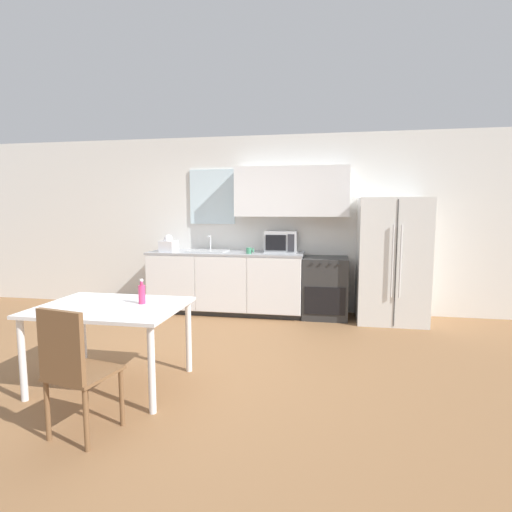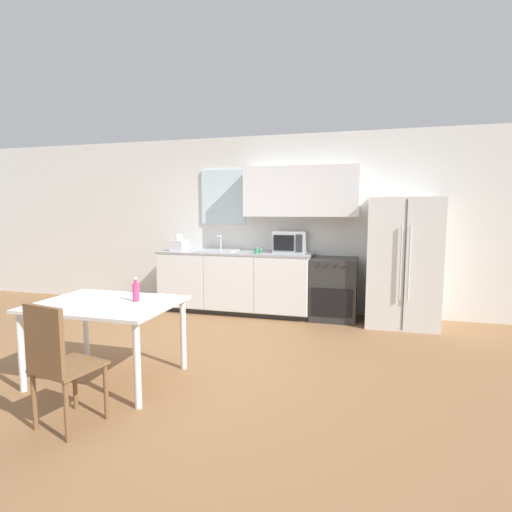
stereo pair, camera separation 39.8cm
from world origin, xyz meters
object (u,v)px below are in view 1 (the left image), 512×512
Objects in this scene: dining_table at (111,315)px; drink_bottle at (142,294)px; coffee_mug at (249,251)px; dining_chair_near at (72,365)px; refrigerator at (392,260)px; microwave at (281,242)px; oven_range at (325,287)px.

drink_bottle is (0.24, 0.11, 0.18)m from dining_table.
coffee_mug reaches higher than dining_chair_near.
coffee_mug is 2.63m from dining_table.
refrigerator is 3.55m from drink_bottle.
coffee_mug is at bearing -146.09° from microwave.
refrigerator is 2.01m from coffee_mug.
dining_table is at bearing -106.90° from coffee_mug.
refrigerator is at bearing 64.94° from dining_chair_near.
refrigerator reaches higher than dining_table.
oven_range reaches higher than dining_table.
coffee_mug is at bearing -170.52° from oven_range.
drink_bottle is at bearing -135.15° from refrigerator.
drink_bottle is (-0.51, -2.38, -0.16)m from coffee_mug.
coffee_mug is (-2.00, -0.13, 0.11)m from refrigerator.
microwave is 2.08× the size of drink_bottle.
drink_bottle is at bearing 99.08° from dining_chair_near.
coffee_mug is (-1.09, -0.18, 0.54)m from oven_range.
microwave is 0.37× the size of dining_table.
oven_range is 0.71× the size of dining_table.
microwave reaches higher than oven_range.
refrigerator is 1.60m from microwave.
refrigerator is 3.72× the size of microwave.
refrigerator is at bearing -3.31° from oven_range.
microwave is 4.11× the size of coffee_mug.
coffee_mug is (-0.43, -0.29, -0.11)m from microwave.
coffee_mug is at bearing 73.10° from dining_table.
refrigerator is 1.39× the size of dining_table.
coffee_mug is at bearing 77.77° from drink_bottle.
refrigerator reaches higher than dining_chair_near.
microwave is 3.80m from dining_chair_near.
microwave is at bearing 86.22° from dining_chair_near.
dining_table is at bearing -136.49° from refrigerator.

